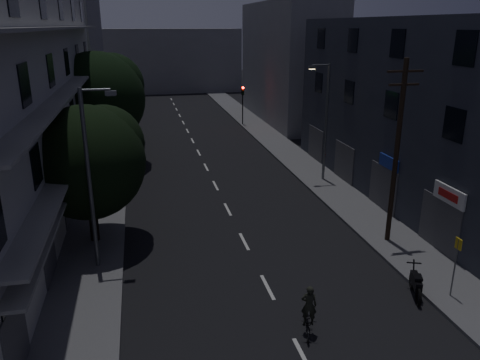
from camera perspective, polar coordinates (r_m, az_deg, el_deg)
name	(u,v)px	position (r m, az deg, el deg)	size (l,w,h in m)	color
ground	(205,165)	(37.05, -4.27, 1.79)	(160.00, 160.00, 0.00)	black
sidewalk_left	(107,170)	(36.81, -15.90, 1.13)	(3.00, 90.00, 0.15)	#565659
sidewalk_right	(296,159)	(38.73, 6.79, 2.56)	(3.00, 90.00, 0.15)	#565659
lane_markings	(195,146)	(43.03, -5.45, 4.11)	(0.15, 60.50, 0.01)	beige
building_left	(6,93)	(29.30, -26.68, 9.50)	(7.00, 36.00, 14.00)	#B3B3AE
building_right	(432,116)	(29.88, 22.40, 7.28)	(6.19, 28.00, 11.00)	#282B36
building_far_left	(71,48)	(58.69, -19.95, 14.84)	(6.00, 20.00, 16.00)	slate
building_far_right	(287,62)	(54.98, 5.78, 14.06)	(6.00, 20.00, 13.00)	slate
building_far_end	(166,60)	(80.53, -9.06, 14.20)	(24.00, 8.00, 10.00)	slate
tree_near	(88,158)	(23.72, -18.01, 2.57)	(5.57, 5.57, 6.87)	black
tree_mid	(99,95)	(37.13, -16.85, 9.86)	(7.01, 7.01, 8.63)	black
tree_far	(110,95)	(44.72, -15.57, 9.97)	(5.64, 5.64, 6.97)	black
traffic_signal_far_right	(243,97)	(51.45, 0.34, 10.05)	(0.28, 0.37, 4.10)	black
traffic_signal_far_left	(120,102)	(49.85, -14.47, 9.21)	(0.28, 0.37, 4.10)	black
street_lamp_left_near	(91,172)	(20.92, -17.68, 0.98)	(1.51, 0.25, 8.00)	slate
street_lamp_right	(325,117)	(32.66, 10.30, 7.59)	(1.51, 0.25, 8.00)	#5B5F63
street_lamp_left_far	(109,102)	(39.73, -15.70, 9.09)	(1.51, 0.25, 8.00)	slate
utility_pole	(397,150)	(23.63, 18.57, 3.51)	(1.80, 0.24, 9.00)	black
bus_stop_sign	(456,257)	(20.46, 24.88, -8.49)	(0.06, 0.35, 2.52)	#595B60
motorcycle	(416,284)	(20.75, 20.62, -11.82)	(0.95, 1.95, 1.31)	black
cyclist	(308,318)	(17.50, 8.32, -16.27)	(0.97, 1.61, 1.93)	black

